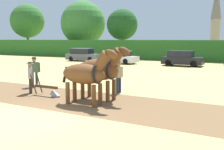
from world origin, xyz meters
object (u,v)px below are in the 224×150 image
Objects in this scene: plow at (48,90)px; farmer_at_plow at (30,75)px; draft_horse_lead_right at (100,69)px; parked_car_center_left at (182,59)px; parked_car_far_left at (83,55)px; draft_horse_lead_left at (86,74)px; tree_center_left at (122,25)px; tree_left at (83,23)px; farmer_onlooker_right at (34,69)px; farmer_beside_team at (119,75)px; parked_car_left at (120,57)px; church_spire at (216,14)px; tree_far_left at (27,21)px.

farmer_at_plow is at bearing 174.95° from plow.
draft_horse_lead_right reaches higher than parked_car_center_left.
parked_car_far_left is (-10.72, 19.09, 0.44)m from plow.
parked_car_far_left is at bearing 125.51° from draft_horse_lead_left.
draft_horse_lead_right is at bearing 90.36° from draft_horse_lead_left.
tree_center_left is 16.41m from parked_car_center_left.
farmer_at_plow is (-1.27, 0.15, 0.61)m from plow.
farmer_at_plow is at bearing -60.78° from tree_left.
tree_left is 8.24m from tree_center_left.
tree_center_left is (8.11, -1.41, -0.47)m from tree_left.
tree_left reaches higher than tree_center_left.
farmer_onlooker_right is at bearing 156.36° from draft_horse_lead_left.
tree_center_left is 28.36m from farmer_onlooker_right.
farmer_beside_team is 17.41m from parked_car_left.
church_spire reaches higher than farmer_at_plow.
draft_horse_lead_left is 5.64m from farmer_onlooker_right.
church_spire reaches higher than tree_left.
tree_center_left reaches higher than draft_horse_lead_right.
tree_far_left reaches higher than farmer_onlooker_right.
tree_center_left is 1.78× the size of parked_car_center_left.
tree_left is at bearing -113.89° from church_spire.
parked_car_far_left is (-8.22, 17.34, -0.25)m from farmer_onlooker_right.
church_spire is 67.28m from draft_horse_lead_right.
parked_car_far_left is at bearing 158.56° from farmer_onlooker_right.
tree_left reaches higher than farmer_beside_team.
parked_car_far_left is at bearing 176.04° from parked_car_left.
draft_horse_lead_left is (4.33, -67.82, -7.81)m from church_spire.
parked_car_left is 6.92m from parked_car_center_left.
farmer_beside_team is 21.43m from parked_car_far_left.
draft_horse_lead_right is 17.84m from parked_car_center_left.
parked_car_far_left reaches higher than parked_car_center_left.
tree_left is 35.61m from plow.
draft_horse_lead_right is (0.02, 1.13, 0.07)m from draft_horse_lead_left.
tree_far_left is 42.69m from farmer_at_plow.
farmer_onlooker_right is (-5.12, 1.26, -0.38)m from draft_horse_lead_right.
parked_car_center_left is (3.63, -48.88, -8.37)m from church_spire.
tree_center_left is at bearing 121.80° from parked_car_left.
farmer_beside_team is 0.37× the size of parked_car_far_left.
farmer_at_plow is 0.39× the size of parked_car_left.
plow is at bearing -67.24° from parked_car_left.
tree_far_left is at bearing 139.81° from draft_horse_lead_right.
draft_horse_lead_right reaches higher than parked_car_left.
tree_far_left is 1.02× the size of tree_left.
tree_left is at bearing -0.62° from tree_far_left.
farmer_onlooker_right is 0.42× the size of parked_car_left.
church_spire is at bearing 75.13° from parked_car_far_left.
tree_far_left reaches higher than parked_car_far_left.
farmer_beside_team is (0.04, 2.96, -0.37)m from draft_horse_lead_left.
tree_left reaches higher than farmer_onlooker_right.
parked_car_center_left is (1.89, 18.31, 0.43)m from plow.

